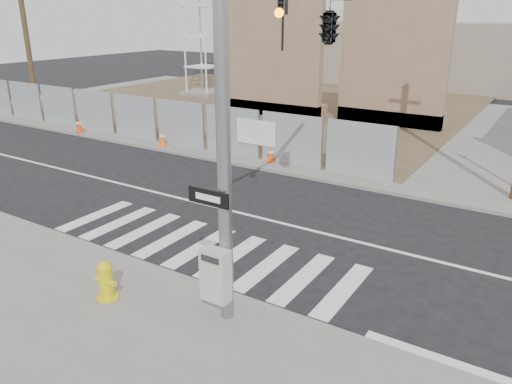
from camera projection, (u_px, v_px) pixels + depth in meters
The scene contains 12 objects.
ground at pixel (252, 216), 15.00m from camera, with size 100.00×100.00×0.00m, color black.
sidewalk_far at pixel (396, 128), 26.10m from camera, with size 50.00×20.00×0.12m, color slate.
signal_pole at pixel (299, 63), 10.49m from camera, with size 0.96×5.87×7.00m.
chain_link_fence at pixel (132, 116), 23.61m from camera, with size 24.60×0.04×2.00m, color gray.
concrete_wall_left at pixel (273, 58), 27.76m from camera, with size 6.00×1.30×8.00m.
concrete_wall_right at pixel (394, 62), 25.29m from camera, with size 5.50×1.30×8.00m.
utility_pole_left at pixel (24, 23), 26.63m from camera, with size 1.60×0.28×10.00m.
fire_hydrant at pixel (106, 280), 10.34m from camera, with size 0.53×0.47×0.86m.
traffic_cone_a at pixel (70, 117), 26.45m from camera, with size 0.42×0.42×0.77m.
traffic_cone_b at pixel (79, 125), 24.68m from camera, with size 0.40×0.40×0.75m.
traffic_cone_c at pixel (163, 138), 22.23m from camera, with size 0.38×0.38×0.71m.
traffic_cone_d at pixel (271, 155), 19.86m from camera, with size 0.34×0.34×0.63m.
Camera 1 is at (7.50, -11.65, 5.80)m, focal length 35.00 mm.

